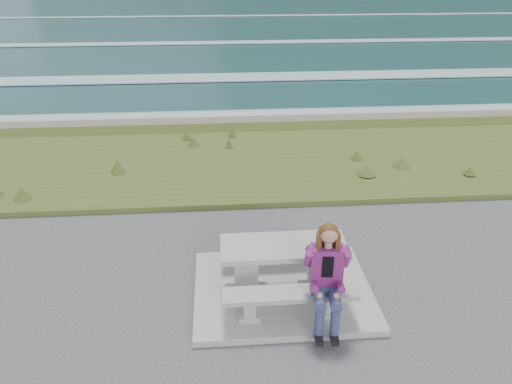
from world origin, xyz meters
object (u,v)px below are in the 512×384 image
at_px(bench_landward, 290,298).
at_px(seated_woman, 326,291).
at_px(picnic_table, 284,254).
at_px(bench_seaward, 277,243).

distance_m(bench_landward, seated_woman, 0.50).
bearing_deg(seated_woman, picnic_table, 124.36).
xyz_separation_m(picnic_table, bench_landward, (0.00, -0.70, -0.23)).
xyz_separation_m(picnic_table, bench_seaward, (0.00, 0.70, -0.23)).
xyz_separation_m(bench_landward, seated_woman, (0.45, -0.14, 0.18)).
bearing_deg(picnic_table, bench_seaward, 90.00).
relative_size(bench_landward, seated_woman, 1.25).
bearing_deg(bench_landward, seated_woman, -16.91).
bearing_deg(picnic_table, bench_landward, -90.00).
bearing_deg(picnic_table, seated_woman, -61.73).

